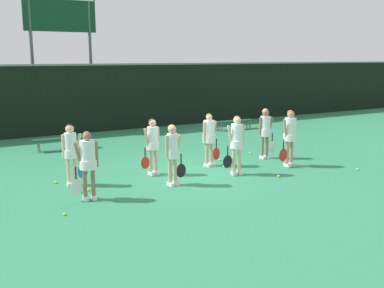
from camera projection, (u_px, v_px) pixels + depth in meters
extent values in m
plane|color=#2D7F56|center=(193.00, 175.00, 12.85)|extent=(140.00, 140.00, 0.00)
cube|color=black|center=(96.00, 99.00, 19.96)|extent=(60.00, 0.06, 2.95)
cube|color=slate|center=(95.00, 65.00, 19.67)|extent=(60.00, 0.08, 0.08)
cylinder|color=#515156|center=(33.00, 63.00, 19.30)|extent=(0.14, 0.14, 6.10)
cylinder|color=#515156|center=(91.00, 63.00, 20.55)|extent=(0.14, 0.14, 6.10)
cube|color=#0F3823|center=(60.00, 12.00, 19.50)|extent=(3.13, 0.12, 1.70)
cube|color=#19472D|center=(62.00, 138.00, 16.23)|extent=(2.05, 0.47, 0.04)
cylinder|color=slate|center=(85.00, 142.00, 16.75)|extent=(0.06, 0.06, 0.40)
cylinder|color=slate|center=(86.00, 143.00, 16.53)|extent=(0.06, 0.06, 0.40)
cylinder|color=slate|center=(38.00, 146.00, 16.02)|extent=(0.06, 0.06, 0.40)
cylinder|color=slate|center=(39.00, 147.00, 15.79)|extent=(0.06, 0.06, 0.40)
cube|color=#19472D|center=(234.00, 121.00, 20.76)|extent=(1.91, 0.44, 0.04)
cylinder|color=slate|center=(247.00, 124.00, 21.26)|extent=(0.06, 0.06, 0.39)
cylinder|color=slate|center=(250.00, 125.00, 21.04)|extent=(0.06, 0.06, 0.39)
cylinder|color=slate|center=(219.00, 126.00, 20.56)|extent=(0.06, 0.06, 0.39)
cylinder|color=slate|center=(221.00, 127.00, 20.34)|extent=(0.06, 0.06, 0.39)
cylinder|color=#8C664C|center=(93.00, 183.00, 10.62)|extent=(0.10, 0.10, 0.78)
cylinder|color=#8C664C|center=(85.00, 184.00, 10.55)|extent=(0.10, 0.10, 0.78)
cube|color=white|center=(94.00, 197.00, 10.66)|extent=(0.14, 0.25, 0.09)
cube|color=white|center=(86.00, 198.00, 10.58)|extent=(0.14, 0.25, 0.09)
cylinder|color=white|center=(88.00, 164.00, 10.49)|extent=(0.40, 0.40, 0.21)
cylinder|color=white|center=(88.00, 154.00, 10.45)|extent=(0.35, 0.35, 0.64)
sphere|color=#8C664C|center=(87.00, 136.00, 10.36)|extent=(0.20, 0.20, 0.20)
sphere|color=olive|center=(87.00, 135.00, 10.38)|extent=(0.18, 0.18, 0.18)
cylinder|color=#8C664C|center=(78.00, 155.00, 10.37)|extent=(0.21, 0.10, 0.61)
cylinder|color=#8C664C|center=(97.00, 154.00, 10.52)|extent=(0.08, 0.08, 0.61)
cylinder|color=black|center=(76.00, 173.00, 10.40)|extent=(0.03, 0.03, 0.29)
ellipsoid|color=silver|center=(76.00, 187.00, 10.46)|extent=(0.29, 0.03, 0.40)
cylinder|color=tan|center=(175.00, 171.00, 11.81)|extent=(0.10, 0.10, 0.76)
cylinder|color=tan|center=(170.00, 171.00, 11.72)|extent=(0.10, 0.10, 0.76)
cube|color=white|center=(176.00, 183.00, 11.85)|extent=(0.14, 0.25, 0.09)
cube|color=white|center=(171.00, 184.00, 11.76)|extent=(0.14, 0.25, 0.09)
cylinder|color=white|center=(172.00, 154.00, 11.68)|extent=(0.33, 0.33, 0.25)
cylinder|color=white|center=(172.00, 145.00, 11.64)|extent=(0.29, 0.29, 0.61)
sphere|color=tan|center=(172.00, 130.00, 11.56)|extent=(0.22, 0.22, 0.22)
sphere|color=#D8B772|center=(172.00, 128.00, 11.57)|extent=(0.20, 0.20, 0.20)
cylinder|color=tan|center=(178.00, 145.00, 11.75)|extent=(0.20, 0.10, 0.58)
cylinder|color=tan|center=(167.00, 147.00, 11.54)|extent=(0.08, 0.08, 0.58)
cylinder|color=black|center=(181.00, 159.00, 11.85)|extent=(0.03, 0.03, 0.27)
ellipsoid|color=black|center=(181.00, 171.00, 11.91)|extent=(0.29, 0.03, 0.37)
cylinder|color=beige|center=(239.00, 160.00, 12.87)|extent=(0.10, 0.10, 0.81)
cylinder|color=beige|center=(233.00, 161.00, 12.81)|extent=(0.10, 0.10, 0.81)
cube|color=white|center=(239.00, 173.00, 12.91)|extent=(0.15, 0.25, 0.09)
cube|color=white|center=(234.00, 173.00, 12.85)|extent=(0.15, 0.25, 0.09)
cylinder|color=white|center=(237.00, 144.00, 12.75)|extent=(0.38, 0.38, 0.23)
cylinder|color=white|center=(237.00, 136.00, 12.70)|extent=(0.33, 0.33, 0.66)
sphere|color=beige|center=(237.00, 120.00, 12.62)|extent=(0.21, 0.21, 0.21)
sphere|color=olive|center=(237.00, 119.00, 12.63)|extent=(0.20, 0.20, 0.20)
cylinder|color=beige|center=(230.00, 136.00, 12.63)|extent=(0.21, 0.11, 0.63)
cylinder|color=beige|center=(243.00, 136.00, 12.77)|extent=(0.08, 0.08, 0.63)
cylinder|color=black|center=(228.00, 151.00, 12.66)|extent=(0.03, 0.03, 0.27)
ellipsoid|color=black|center=(228.00, 162.00, 12.72)|extent=(0.31, 0.03, 0.37)
cylinder|color=tan|center=(291.00, 152.00, 13.89)|extent=(0.10, 0.10, 0.83)
cylinder|color=tan|center=(287.00, 153.00, 13.78)|extent=(0.10, 0.10, 0.83)
cube|color=white|center=(292.00, 164.00, 13.94)|extent=(0.14, 0.25, 0.09)
cube|color=white|center=(287.00, 165.00, 13.83)|extent=(0.14, 0.25, 0.09)
cylinder|color=white|center=(290.00, 137.00, 13.74)|extent=(0.40, 0.40, 0.20)
cylinder|color=white|center=(290.00, 129.00, 13.69)|extent=(0.35, 0.35, 0.68)
sphere|color=tan|center=(291.00, 114.00, 13.61)|extent=(0.22, 0.22, 0.22)
sphere|color=olive|center=(290.00, 113.00, 13.62)|extent=(0.20, 0.20, 0.20)
cylinder|color=tan|center=(285.00, 130.00, 13.57)|extent=(0.22, 0.10, 0.64)
cylinder|color=tan|center=(295.00, 129.00, 13.82)|extent=(0.08, 0.08, 0.64)
cylinder|color=black|center=(284.00, 144.00, 13.59)|extent=(0.03, 0.03, 0.29)
ellipsoid|color=red|center=(283.00, 155.00, 13.65)|extent=(0.32, 0.03, 0.40)
cylinder|color=beige|center=(75.00, 171.00, 11.80)|extent=(0.10, 0.10, 0.77)
cylinder|color=beige|center=(69.00, 171.00, 11.73)|extent=(0.10, 0.10, 0.77)
cube|color=white|center=(76.00, 183.00, 11.83)|extent=(0.14, 0.25, 0.09)
cube|color=white|center=(69.00, 184.00, 11.77)|extent=(0.14, 0.25, 0.09)
cylinder|color=white|center=(71.00, 154.00, 11.68)|extent=(0.36, 0.36, 0.21)
cylinder|color=white|center=(71.00, 145.00, 11.63)|extent=(0.31, 0.31, 0.62)
sphere|color=beige|center=(70.00, 129.00, 11.55)|extent=(0.22, 0.22, 0.22)
sphere|color=black|center=(69.00, 128.00, 11.56)|extent=(0.20, 0.20, 0.20)
cylinder|color=beige|center=(78.00, 145.00, 11.71)|extent=(0.20, 0.10, 0.59)
cylinder|color=beige|center=(63.00, 146.00, 11.56)|extent=(0.08, 0.08, 0.59)
cylinder|color=black|center=(82.00, 159.00, 11.79)|extent=(0.03, 0.03, 0.28)
ellipsoid|color=blue|center=(83.00, 171.00, 11.86)|extent=(0.27, 0.03, 0.38)
cylinder|color=tan|center=(156.00, 161.00, 12.91)|extent=(0.10, 0.10, 0.77)
cylinder|color=tan|center=(151.00, 162.00, 12.81)|extent=(0.10, 0.10, 0.77)
cube|color=white|center=(156.00, 172.00, 12.95)|extent=(0.14, 0.25, 0.09)
cube|color=white|center=(151.00, 173.00, 12.85)|extent=(0.14, 0.25, 0.09)
cylinder|color=white|center=(153.00, 146.00, 12.77)|extent=(0.35, 0.35, 0.20)
cylinder|color=white|center=(153.00, 138.00, 12.73)|extent=(0.31, 0.31, 0.62)
sphere|color=tan|center=(152.00, 123.00, 12.65)|extent=(0.21, 0.21, 0.21)
sphere|color=#4C331E|center=(152.00, 122.00, 12.66)|extent=(0.19, 0.19, 0.19)
cylinder|color=tan|center=(147.00, 139.00, 12.62)|extent=(0.21, 0.10, 0.59)
cylinder|color=tan|center=(158.00, 137.00, 12.84)|extent=(0.08, 0.08, 0.59)
cylinder|color=black|center=(145.00, 152.00, 12.62)|extent=(0.03, 0.03, 0.26)
ellipsoid|color=red|center=(145.00, 163.00, 12.68)|extent=(0.26, 0.03, 0.35)
cylinder|color=tan|center=(211.00, 153.00, 13.91)|extent=(0.10, 0.10, 0.78)
cylinder|color=tan|center=(207.00, 154.00, 13.78)|extent=(0.10, 0.10, 0.78)
cube|color=white|center=(212.00, 164.00, 13.95)|extent=(0.16, 0.26, 0.09)
cube|color=white|center=(207.00, 165.00, 13.82)|extent=(0.16, 0.26, 0.09)
cylinder|color=white|center=(209.00, 139.00, 13.75)|extent=(0.40, 0.40, 0.23)
cylinder|color=white|center=(209.00, 131.00, 13.71)|extent=(0.35, 0.35, 0.65)
sphere|color=tan|center=(209.00, 117.00, 13.63)|extent=(0.19, 0.19, 0.19)
sphere|color=olive|center=(209.00, 116.00, 13.64)|extent=(0.18, 0.18, 0.18)
cylinder|color=tan|center=(214.00, 131.00, 13.85)|extent=(0.21, 0.11, 0.62)
cylinder|color=tan|center=(204.00, 132.00, 13.58)|extent=(0.08, 0.08, 0.61)
cylinder|color=black|center=(216.00, 143.00, 13.96)|extent=(0.03, 0.03, 0.28)
ellipsoid|color=red|center=(216.00, 154.00, 14.03)|extent=(0.26, 0.03, 0.39)
cylinder|color=#8C664C|center=(267.00, 146.00, 14.96)|extent=(0.10, 0.10, 0.79)
cylinder|color=#8C664C|center=(262.00, 147.00, 14.88)|extent=(0.10, 0.10, 0.79)
cube|color=white|center=(267.00, 157.00, 15.00)|extent=(0.12, 0.24, 0.09)
cube|color=white|center=(263.00, 157.00, 14.92)|extent=(0.12, 0.24, 0.09)
cylinder|color=white|center=(265.00, 132.00, 14.83)|extent=(0.38, 0.38, 0.25)
cylinder|color=white|center=(265.00, 126.00, 14.78)|extent=(0.33, 0.33, 0.62)
sphere|color=#8C664C|center=(266.00, 113.00, 14.70)|extent=(0.23, 0.23, 0.23)
sphere|color=#D8B772|center=(265.00, 112.00, 14.71)|extent=(0.21, 0.21, 0.21)
cylinder|color=#8C664C|center=(270.00, 126.00, 14.88)|extent=(0.20, 0.08, 0.60)
cylinder|color=#8C664C|center=(260.00, 126.00, 14.70)|extent=(0.08, 0.08, 0.59)
cylinder|color=black|center=(272.00, 137.00, 14.97)|extent=(0.03, 0.03, 0.27)
ellipsoid|color=silver|center=(272.00, 146.00, 15.03)|extent=(0.30, 0.03, 0.38)
sphere|color=#CCE033|center=(56.00, 182.00, 11.97)|extent=(0.07, 0.07, 0.07)
sphere|color=#CCE033|center=(88.00, 190.00, 11.30)|extent=(0.07, 0.07, 0.07)
sphere|color=#CCE033|center=(279.00, 176.00, 12.59)|extent=(0.07, 0.07, 0.07)
sphere|color=#CCE033|center=(270.00, 147.00, 16.57)|extent=(0.07, 0.07, 0.07)
sphere|color=#CCE033|center=(220.00, 160.00, 14.58)|extent=(0.06, 0.06, 0.06)
sphere|color=#CCE033|center=(81.00, 192.00, 11.16)|extent=(0.07, 0.07, 0.07)
sphere|color=#CCE033|center=(250.00, 153.00, 15.60)|extent=(0.07, 0.07, 0.07)
sphere|color=#CCE033|center=(357.00, 169.00, 13.35)|extent=(0.06, 0.06, 0.06)
sphere|color=#CCE033|center=(224.00, 167.00, 13.66)|extent=(0.07, 0.07, 0.07)
sphere|color=#CCE033|center=(65.00, 214.00, 9.56)|extent=(0.06, 0.06, 0.06)
sphere|color=#CCE033|center=(213.00, 158.00, 14.84)|extent=(0.07, 0.07, 0.07)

